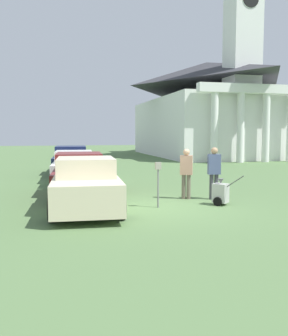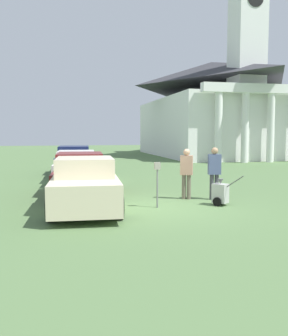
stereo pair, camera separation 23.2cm
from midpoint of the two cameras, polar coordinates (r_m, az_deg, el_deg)
ground_plane at (r=11.63m, az=2.93°, el=-5.97°), size 120.00×120.00×0.00m
parked_car_cream at (r=11.28m, az=-9.43°, el=-2.62°), size 2.20×4.82×1.56m
parked_car_maroon at (r=14.33m, az=-10.29°, el=-1.06°), size 2.21×5.01×1.55m
parked_car_white at (r=18.12m, az=-10.96°, el=0.16°), size 2.27×5.33×1.45m
parked_car_navy at (r=21.49m, az=-11.35°, el=1.09°), size 2.23×5.19×1.56m
parking_meter at (r=11.42m, az=1.58°, el=-1.24°), size 0.18×0.09×1.40m
person_worker at (r=12.97m, az=5.95°, el=-0.37°), size 0.47×0.37×1.74m
person_supervisor at (r=13.02m, az=10.13°, el=-0.25°), size 0.45×0.28×1.79m
equipment_cart at (r=12.10m, az=11.06°, el=-3.75°), size 0.77×0.89×1.00m
church at (r=38.76m, az=9.49°, el=9.29°), size 11.14×19.05×21.18m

